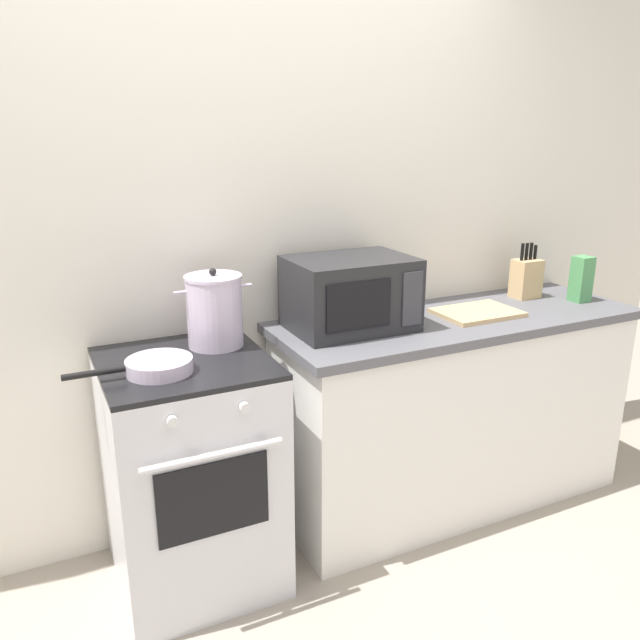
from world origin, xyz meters
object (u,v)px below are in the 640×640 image
Objects in this scene: stove at (192,473)px; frying_pan at (157,366)px; microwave at (350,293)px; pasta_box at (581,279)px; cutting_board at (477,313)px; stock_pot at (215,311)px; knife_block at (526,278)px.

stove is 0.50m from frying_pan.
microwave reaches higher than frying_pan.
stove is at bearing -173.77° from microwave.
pasta_box is (1.21, -0.11, -0.04)m from microwave.
frying_pan is 1.95× the size of pasta_box.
cutting_board is at bearing 177.12° from pasta_box.
frying_pan reaches higher than cutting_board.
frying_pan is at bearing -144.46° from stock_pot.
knife_block is (1.74, 0.14, 0.56)m from stove.
microwave is 1.21m from pasta_box.
cutting_board is (1.45, 0.08, -0.02)m from frying_pan.
knife_block reaches higher than pasta_box.
stock_pot is 1.19m from cutting_board.
stock_pot is 1.78m from pasta_box.
stock_pot is 0.35m from frying_pan.
microwave is 1.83× the size of knife_block.
microwave is (0.72, 0.08, 0.61)m from stove.
stove is 1.84× the size of microwave.
pasta_box is at bearing 1.41° from frying_pan.
stock_pot is 1.39× the size of pasta_box.
stock_pot reaches higher than knife_block.
frying_pan is at bearing -144.63° from stove.
cutting_board is at bearing -7.29° from microwave.
stock_pot is 0.57m from microwave.
stock_pot reaches higher than frying_pan.
microwave is at bearing -176.52° from knife_block.
stove is at bearing 35.37° from frying_pan.
cutting_board is at bearing -5.31° from stock_pot.
frying_pan is 1.87m from knife_block.
knife_block reaches higher than frying_pan.
frying_pan is 1.19× the size of cutting_board.
frying_pan is at bearing -173.23° from knife_block.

